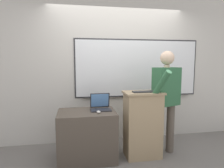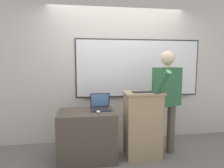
{
  "view_description": "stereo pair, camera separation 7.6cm",
  "coord_description": "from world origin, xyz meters",
  "px_view_note": "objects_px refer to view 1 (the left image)",
  "views": [
    {
      "loc": [
        -0.78,
        -2.61,
        1.53
      ],
      "look_at": [
        -0.22,
        0.41,
        1.17
      ],
      "focal_mm": 32.0,
      "sensor_mm": 36.0,
      "label": 1
    },
    {
      "loc": [
        -0.7,
        -2.62,
        1.53
      ],
      "look_at": [
        -0.22,
        0.41,
        1.17
      ],
      "focal_mm": 32.0,
      "sensor_mm": 36.0,
      "label": 2
    }
  ],
  "objects_px": {
    "person_presenter": "(166,95)",
    "laptop": "(100,105)",
    "computer_mouse_by_keyboard": "(159,91)",
    "computer_mouse_by_laptop": "(99,112)",
    "lectern_podium": "(143,124)",
    "wireless_keyboard": "(146,92)",
    "side_desk": "(87,135)"
  },
  "relations": [
    {
      "from": "laptop",
      "to": "lectern_podium",
      "type": "bearing_deg",
      "value": -12.54
    },
    {
      "from": "person_presenter",
      "to": "wireless_keyboard",
      "type": "xyz_separation_m",
      "value": [
        -0.37,
        -0.07,
        0.08
      ]
    },
    {
      "from": "side_desk",
      "to": "laptop",
      "type": "distance_m",
      "value": 0.51
    },
    {
      "from": "computer_mouse_by_keyboard",
      "to": "computer_mouse_by_laptop",
      "type": "bearing_deg",
      "value": -179.08
    },
    {
      "from": "lectern_podium",
      "to": "side_desk",
      "type": "bearing_deg",
      "value": 176.12
    },
    {
      "from": "lectern_podium",
      "to": "wireless_keyboard",
      "type": "relative_size",
      "value": 2.57
    },
    {
      "from": "lectern_podium",
      "to": "wireless_keyboard",
      "type": "xyz_separation_m",
      "value": [
        0.02,
        -0.05,
        0.53
      ]
    },
    {
      "from": "side_desk",
      "to": "laptop",
      "type": "xyz_separation_m",
      "value": [
        0.22,
        0.09,
        0.45
      ]
    },
    {
      "from": "laptop",
      "to": "computer_mouse_by_keyboard",
      "type": "height_order",
      "value": "computer_mouse_by_keyboard"
    },
    {
      "from": "laptop",
      "to": "computer_mouse_by_laptop",
      "type": "xyz_separation_m",
      "value": [
        -0.05,
        -0.2,
        -0.06
      ]
    },
    {
      "from": "laptop",
      "to": "computer_mouse_by_keyboard",
      "type": "xyz_separation_m",
      "value": [
        0.9,
        -0.19,
        0.23
      ]
    },
    {
      "from": "wireless_keyboard",
      "to": "lectern_podium",
      "type": "bearing_deg",
      "value": 114.87
    },
    {
      "from": "side_desk",
      "to": "wireless_keyboard",
      "type": "height_order",
      "value": "wireless_keyboard"
    },
    {
      "from": "side_desk",
      "to": "wireless_keyboard",
      "type": "bearing_deg",
      "value": -6.94
    },
    {
      "from": "lectern_podium",
      "to": "person_presenter",
      "type": "distance_m",
      "value": 0.6
    },
    {
      "from": "lectern_podium",
      "to": "computer_mouse_by_laptop",
      "type": "bearing_deg",
      "value": -175.23
    },
    {
      "from": "lectern_podium",
      "to": "computer_mouse_by_keyboard",
      "type": "xyz_separation_m",
      "value": [
        0.25,
        -0.04,
        0.54
      ]
    },
    {
      "from": "person_presenter",
      "to": "laptop",
      "type": "bearing_deg",
      "value": 154.8
    },
    {
      "from": "side_desk",
      "to": "computer_mouse_by_keyboard",
      "type": "distance_m",
      "value": 1.32
    },
    {
      "from": "lectern_podium",
      "to": "laptop",
      "type": "distance_m",
      "value": 0.74
    },
    {
      "from": "lectern_podium",
      "to": "computer_mouse_by_keyboard",
      "type": "height_order",
      "value": "computer_mouse_by_keyboard"
    },
    {
      "from": "side_desk",
      "to": "person_presenter",
      "type": "xyz_separation_m",
      "value": [
        1.27,
        -0.04,
        0.6
      ]
    },
    {
      "from": "computer_mouse_by_laptop",
      "to": "lectern_podium",
      "type": "bearing_deg",
      "value": 4.77
    },
    {
      "from": "lectern_podium",
      "to": "side_desk",
      "type": "xyz_separation_m",
      "value": [
        -0.88,
        0.06,
        -0.15
      ]
    },
    {
      "from": "wireless_keyboard",
      "to": "computer_mouse_by_laptop",
      "type": "xyz_separation_m",
      "value": [
        -0.73,
        -0.01,
        -0.28
      ]
    },
    {
      "from": "lectern_podium",
      "to": "computer_mouse_by_keyboard",
      "type": "distance_m",
      "value": 0.59
    },
    {
      "from": "person_presenter",
      "to": "computer_mouse_by_laptop",
      "type": "distance_m",
      "value": 1.13
    },
    {
      "from": "side_desk",
      "to": "computer_mouse_by_laptop",
      "type": "xyz_separation_m",
      "value": [
        0.17,
        -0.12,
        0.4
      ]
    },
    {
      "from": "lectern_podium",
      "to": "person_presenter",
      "type": "relative_size",
      "value": 0.62
    },
    {
      "from": "computer_mouse_by_laptop",
      "to": "computer_mouse_by_keyboard",
      "type": "bearing_deg",
      "value": 0.92
    },
    {
      "from": "lectern_podium",
      "to": "laptop",
      "type": "bearing_deg",
      "value": 167.46
    },
    {
      "from": "lectern_podium",
      "to": "computer_mouse_by_keyboard",
      "type": "bearing_deg",
      "value": -9.94
    }
  ]
}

